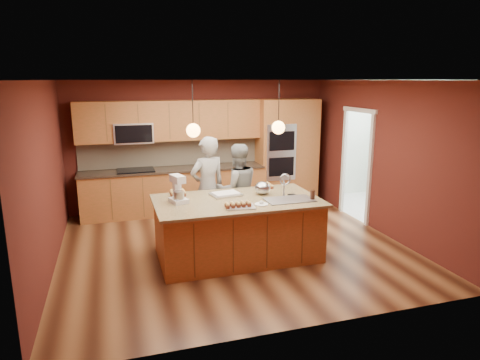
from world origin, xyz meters
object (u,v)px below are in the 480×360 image
object	(u,v)px
person_right	(237,190)
person_left	(208,188)
island	(238,227)
stand_mixer	(178,191)
mixing_bowl	(262,188)

from	to	relation	value
person_right	person_left	bearing A→B (deg)	-1.58
island	stand_mixer	world-z (taller)	stand_mixer
island	person_right	world-z (taller)	person_right
island	mixing_bowl	xyz separation A→B (m)	(0.46, 0.18, 0.55)
person_right	stand_mixer	distance (m)	1.46
person_left	island	bearing A→B (deg)	89.25
island	stand_mixer	xyz separation A→B (m)	(-0.90, 0.12, 0.63)
stand_mixer	island	bearing A→B (deg)	-24.09
person_left	stand_mixer	world-z (taller)	person_left
island	person_right	size ratio (longest dim) A/B	1.54
island	person_right	bearing A→B (deg)	74.37
island	mixing_bowl	size ratio (longest dim) A/B	9.96
person_right	island	bearing A→B (deg)	72.79
person_right	stand_mixer	bearing A→B (deg)	34.16
person_right	mixing_bowl	xyz separation A→B (m)	(0.19, -0.77, 0.21)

